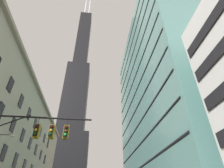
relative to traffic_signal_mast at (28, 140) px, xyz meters
name	(u,v)px	position (x,y,z in m)	size (l,w,h in m)	color
dark_skyscraper	(73,113)	(-8.65, 95.47, 46.81)	(23.11, 23.11, 186.04)	black
glass_office_midrise	(166,96)	(21.99, 21.54, 17.92)	(15.57, 39.11, 47.63)	slate
traffic_signal_mast	(28,140)	(0.00, 0.00, 0.00)	(8.18, 0.63, 7.79)	black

